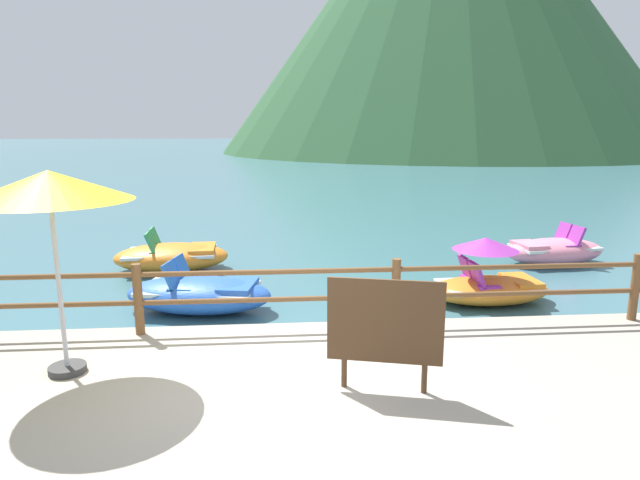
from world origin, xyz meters
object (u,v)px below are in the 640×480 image
Objects in this scene: pedal_boat_1 at (200,294)px; pedal_boat_2 at (172,256)px; sign_board at (385,323)px; pedal_boat_4 at (554,250)px; beach_umbrella at (49,189)px; pedal_boat_0 at (489,281)px.

pedal_boat_2 is (-0.97, 2.79, -0.00)m from pedal_boat_1.
sign_board is 0.48× the size of pedal_boat_4.
pedal_boat_4 is at bearing -0.86° from pedal_boat_2.
beach_umbrella reaches higher than pedal_boat_2.
pedal_boat_1 is at bearing -160.71° from pedal_boat_4.
pedal_boat_1 is at bearing -70.88° from pedal_boat_2.
beach_umbrella is at bearing -146.26° from pedal_boat_4.
pedal_boat_1 is 2.95m from pedal_boat_2.
pedal_boat_2 is at bearing 89.44° from beach_umbrella.
pedal_boat_1 is at bearing 71.73° from beach_umbrella.
pedal_boat_1 is (-5.06, -0.10, -0.07)m from pedal_boat_0.
pedal_boat_0 is 6.60m from pedal_boat_2.
pedal_boat_4 is at bearing 51.07° from sign_board.
pedal_boat_0 is (2.66, 3.89, -0.74)m from sign_board.
sign_board is 0.48× the size of pedal_boat_2.
pedal_boat_0 is at bearing 55.57° from sign_board.
pedal_boat_0 is at bearing 1.13° from pedal_boat_1.
pedal_boat_2 is at bearing 109.12° from pedal_boat_1.
sign_board is 8.33m from pedal_boat_4.
beach_umbrella is 7.18m from pedal_boat_0.
beach_umbrella reaches higher than pedal_boat_0.
pedal_boat_2 is (-6.03, 2.69, -0.08)m from pedal_boat_0.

